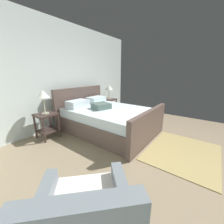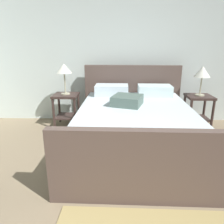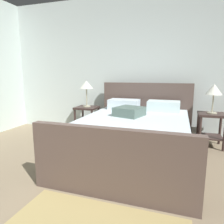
# 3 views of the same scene
# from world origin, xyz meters

# --- Properties ---
(wall_back) EXTENTS (5.78, 0.12, 2.85)m
(wall_back) POSITION_xyz_m (0.00, 3.21, 1.42)
(wall_back) COLOR silver
(wall_back) RESTS_ON ground
(bed) EXTENTS (1.79, 2.37, 1.11)m
(bed) POSITION_xyz_m (0.28, 1.88, 0.34)
(bed) COLOR brown
(bed) RESTS_ON ground
(nightstand_right) EXTENTS (0.44, 0.44, 0.60)m
(nightstand_right) POSITION_xyz_m (1.47, 2.73, 0.40)
(nightstand_right) COLOR #392A27
(nightstand_right) RESTS_ON ground
(table_lamp_right) EXTENTS (0.27, 0.27, 0.51)m
(table_lamp_right) POSITION_xyz_m (1.47, 2.73, 1.00)
(table_lamp_right) COLOR #B7B293
(table_lamp_right) RESTS_ON nightstand_right
(nightstand_left) EXTENTS (0.44, 0.44, 0.60)m
(nightstand_left) POSITION_xyz_m (-0.92, 2.77, 0.40)
(nightstand_left) COLOR #392A27
(nightstand_left) RESTS_ON ground
(table_lamp_left) EXTENTS (0.27, 0.27, 0.54)m
(table_lamp_left) POSITION_xyz_m (-0.92, 2.77, 1.04)
(table_lamp_left) COLOR #B7B293
(table_lamp_left) RESTS_ON nightstand_left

